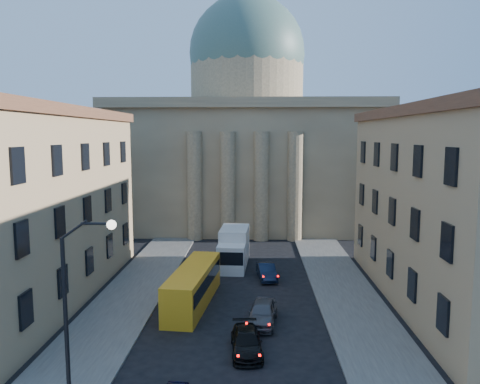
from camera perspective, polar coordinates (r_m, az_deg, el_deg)
The scene contains 11 objects.
sidewalk_left at distance 34.43m, azimuth -15.26°, elevation -14.65°, with size 5.00×60.00×0.15m, color #4E4C47.
sidewalk_right at distance 33.79m, azimuth 14.60°, elevation -15.05°, with size 5.00×60.00×0.15m, color #4E4C47.
church at distance 68.02m, azimuth 0.82°, elevation 6.37°, with size 68.02×28.76×36.60m.
building_left at distance 39.42m, azimuth -25.76°, elevation -1.29°, with size 11.60×26.60×14.70m.
building_right at distance 38.29m, azimuth 26.12°, elevation -1.54°, with size 11.60×26.60×14.70m.
street_lamp at distance 23.32m, azimuth -19.36°, elevation -11.78°, with size 2.62×0.44×8.83m.
car_right_mid at distance 28.59m, azimuth 0.79°, elevation -17.82°, with size 1.77×4.35×1.26m, color black.
car_right_far at distance 32.44m, azimuth 2.75°, elevation -14.46°, with size 1.81×4.50×1.53m, color #4A4A4F.
car_right_distant at distance 41.78m, azimuth 3.26°, elevation -9.65°, with size 1.42×4.08×1.34m, color black.
city_bus at distance 35.73m, azimuth -5.71°, elevation -11.19°, with size 3.25×10.08×2.79m.
box_truck at distance 45.27m, azimuth -0.80°, elevation -6.97°, with size 2.88×6.66×3.59m.
Camera 1 is at (1.29, -12.53, 12.64)m, focal length 35.00 mm.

